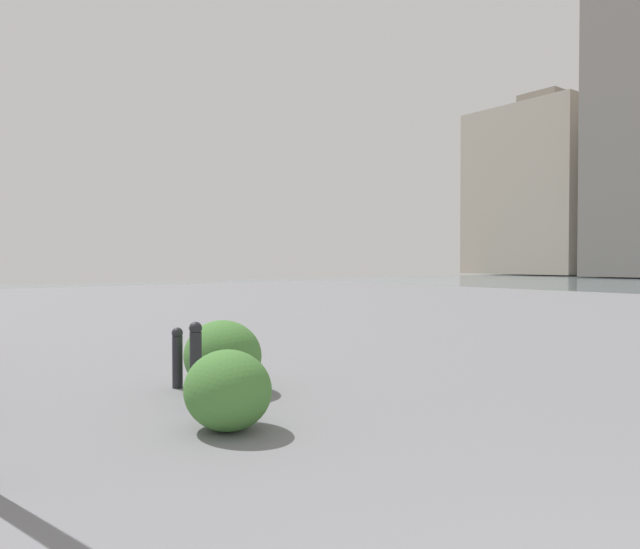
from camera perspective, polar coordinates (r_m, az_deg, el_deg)
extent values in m
cube|color=#B2A899|center=(79.91, 21.53, 7.43)|extent=(14.83, 15.94, 20.39)
cube|color=gray|center=(81.94, 21.59, 15.37)|extent=(5.34, 5.74, 2.40)
cylinder|color=#232328|center=(5.98, -12.19, -9.27)|extent=(0.12, 0.12, 0.77)
sphere|color=#232328|center=(5.92, -12.21, -5.21)|extent=(0.13, 0.13, 0.13)
cylinder|color=#232328|center=(7.01, -13.92, -8.41)|extent=(0.12, 0.12, 0.60)
sphere|color=#232328|center=(6.96, -13.94, -5.64)|extent=(0.13, 0.13, 0.13)
ellipsoid|color=#477F38|center=(5.20, -9.12, -11.23)|extent=(0.83, 0.75, 0.71)
ellipsoid|color=#477F38|center=(6.72, -9.61, -7.93)|extent=(0.95, 0.86, 0.81)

